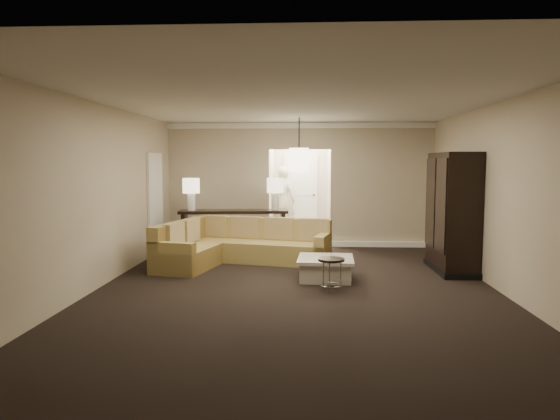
# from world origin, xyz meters

# --- Properties ---
(ground) EXTENTS (8.00, 8.00, 0.00)m
(ground) POSITION_xyz_m (0.00, 0.00, 0.00)
(ground) COLOR black
(ground) RESTS_ON ground
(wall_back) EXTENTS (6.00, 0.04, 2.80)m
(wall_back) POSITION_xyz_m (0.00, 4.00, 1.40)
(wall_back) COLOR #B9AD8C
(wall_back) RESTS_ON ground
(wall_front) EXTENTS (6.00, 0.04, 2.80)m
(wall_front) POSITION_xyz_m (0.00, -4.00, 1.40)
(wall_front) COLOR #B9AD8C
(wall_front) RESTS_ON ground
(wall_left) EXTENTS (0.04, 8.00, 2.80)m
(wall_left) POSITION_xyz_m (-3.00, 0.00, 1.40)
(wall_left) COLOR #B9AD8C
(wall_left) RESTS_ON ground
(wall_right) EXTENTS (0.04, 8.00, 2.80)m
(wall_right) POSITION_xyz_m (3.00, 0.00, 1.40)
(wall_right) COLOR #B9AD8C
(wall_right) RESTS_ON ground
(ceiling) EXTENTS (6.00, 8.00, 0.02)m
(ceiling) POSITION_xyz_m (0.00, 0.00, 2.80)
(ceiling) COLOR silver
(ceiling) RESTS_ON wall_back
(crown_molding) EXTENTS (6.00, 0.10, 0.12)m
(crown_molding) POSITION_xyz_m (0.00, 3.95, 2.73)
(crown_molding) COLOR white
(crown_molding) RESTS_ON wall_back
(baseboard) EXTENTS (6.00, 0.10, 0.12)m
(baseboard) POSITION_xyz_m (0.00, 3.95, 0.06)
(baseboard) COLOR white
(baseboard) RESTS_ON ground
(side_door) EXTENTS (0.05, 0.90, 2.10)m
(side_door) POSITION_xyz_m (-2.97, 2.80, 1.05)
(side_door) COLOR white
(side_door) RESTS_ON ground
(foyer) EXTENTS (1.44, 2.02, 2.80)m
(foyer) POSITION_xyz_m (0.00, 5.34, 1.30)
(foyer) COLOR silver
(foyer) RESTS_ON ground
(sectional_sofa) EXTENTS (3.18, 2.35, 0.83)m
(sectional_sofa) POSITION_xyz_m (-1.19, 1.97, 0.33)
(sectional_sofa) COLOR brown
(sectional_sofa) RESTS_ON ground
(coffee_table) EXTENTS (0.94, 0.94, 0.38)m
(coffee_table) POSITION_xyz_m (0.47, 0.71, 0.18)
(coffee_table) COLOR beige
(coffee_table) RESTS_ON ground
(console_table) EXTENTS (2.35, 0.79, 0.89)m
(console_table) POSITION_xyz_m (-1.40, 3.20, 0.53)
(console_table) COLOR black
(console_table) RESTS_ON ground
(armoire) EXTENTS (0.62, 1.44, 2.07)m
(armoire) POSITION_xyz_m (2.69, 1.46, 0.99)
(armoire) COLOR black
(armoire) RESTS_ON ground
(drink_table) EXTENTS (0.39, 0.39, 0.49)m
(drink_table) POSITION_xyz_m (0.52, -0.04, 0.35)
(drink_table) COLOR black
(drink_table) RESTS_ON ground
(table_lamp_left) EXTENTS (0.36, 0.36, 0.68)m
(table_lamp_left) POSITION_xyz_m (-2.29, 3.10, 1.35)
(table_lamp_left) COLOR white
(table_lamp_left) RESTS_ON console_table
(table_lamp_right) EXTENTS (0.36, 0.36, 0.68)m
(table_lamp_right) POSITION_xyz_m (-0.51, 3.30, 1.35)
(table_lamp_right) COLOR white
(table_lamp_right) RESTS_ON console_table
(pendant_light) EXTENTS (0.38, 0.38, 1.09)m
(pendant_light) POSITION_xyz_m (0.00, 2.70, 1.95)
(pendant_light) COLOR black
(pendant_light) RESTS_ON ceiling
(person) EXTENTS (0.85, 0.71, 2.01)m
(person) POSITION_xyz_m (-0.45, 5.60, 1.00)
(person) COLOR beige
(person) RESTS_ON ground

